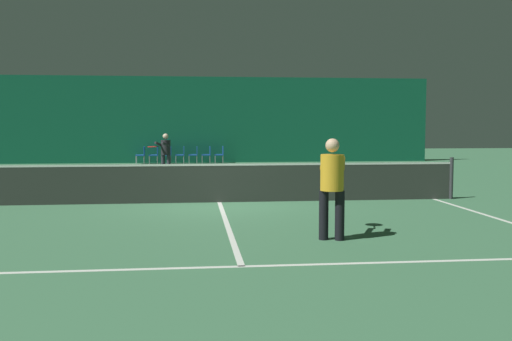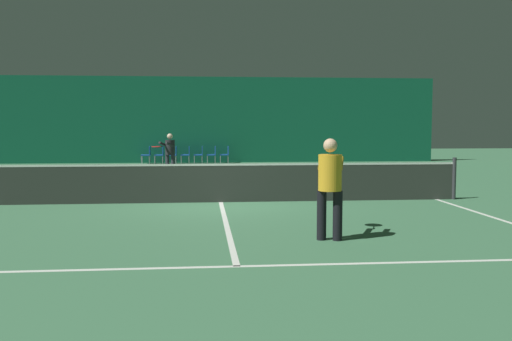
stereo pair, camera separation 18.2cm
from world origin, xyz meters
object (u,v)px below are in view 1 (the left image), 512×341
(courtside_chair_3, at_px, (181,154))
(courtside_chair_6, at_px, (220,153))
(player_far, at_px, (165,151))
(courtside_chair_2, at_px, (168,154))
(player_near, at_px, (332,181))
(courtside_chair_1, at_px, (155,154))
(courtside_chair_5, at_px, (208,153))
(courtside_chair_0, at_px, (142,154))
(tennis_net, at_px, (219,182))
(courtside_chair_4, at_px, (195,153))

(courtside_chair_3, distance_m, courtside_chair_6, 1.92)
(player_far, bearing_deg, courtside_chair_2, -150.93)
(player_near, xyz_separation_m, courtside_chair_6, (-0.91, 19.11, -0.49))
(courtside_chair_1, relative_size, courtside_chair_2, 1.00)
(courtside_chair_2, relative_size, courtside_chair_3, 1.00)
(courtside_chair_5, bearing_deg, player_near, 4.65)
(player_near, distance_m, courtside_chair_1, 19.55)
(player_near, distance_m, player_far, 12.94)
(courtside_chair_0, xyz_separation_m, courtside_chair_5, (3.21, 0.00, 0.00))
(courtside_chair_3, relative_size, courtside_chair_5, 1.00)
(courtside_chair_3, xyz_separation_m, courtside_chair_6, (1.92, 0.00, 0.00))
(courtside_chair_0, bearing_deg, player_far, 12.36)
(courtside_chair_2, bearing_deg, courtside_chair_6, 90.00)
(courtside_chair_0, distance_m, courtside_chair_6, 3.85)
(courtside_chair_1, height_order, courtside_chair_3, same)
(player_near, xyz_separation_m, player_far, (-3.31, 12.51, -0.06))
(player_near, relative_size, courtside_chair_0, 2.00)
(player_far, relative_size, courtside_chair_2, 1.87)
(courtside_chair_1, bearing_deg, tennis_net, 9.78)
(player_near, distance_m, courtside_chair_3, 19.32)
(player_far, xyz_separation_m, courtside_chair_5, (1.76, 6.60, -0.43))
(courtside_chair_0, relative_size, courtside_chair_4, 1.00)
(player_far, height_order, courtside_chair_2, player_far)
(courtside_chair_1, distance_m, courtside_chair_4, 1.92)
(player_far, relative_size, courtside_chair_6, 1.87)
(courtside_chair_3, height_order, courtside_chair_6, same)
(courtside_chair_4, height_order, courtside_chair_6, same)
(tennis_net, relative_size, player_near, 7.15)
(player_far, distance_m, courtside_chair_2, 6.61)
(courtside_chair_2, bearing_deg, courtside_chair_0, -90.00)
(courtside_chair_5, bearing_deg, tennis_net, -0.36)
(courtside_chair_6, bearing_deg, courtside_chair_3, -90.00)
(player_near, height_order, courtside_chair_1, player_near)
(courtside_chair_4, distance_m, courtside_chair_6, 1.28)
(courtside_chair_6, bearing_deg, player_near, 2.74)
(player_near, bearing_deg, courtside_chair_2, 26.54)
(player_far, xyz_separation_m, courtside_chair_2, (-0.16, 6.60, -0.43))
(tennis_net, relative_size, player_far, 7.64)
(courtside_chair_1, height_order, courtside_chair_6, same)
(courtside_chair_4, bearing_deg, courtside_chair_6, 90.00)
(courtside_chair_0, height_order, courtside_chair_3, same)
(courtside_chair_4, distance_m, courtside_chair_5, 0.64)
(courtside_chair_2, height_order, courtside_chair_5, same)
(courtside_chair_0, distance_m, courtside_chair_5, 3.21)
(courtside_chair_3, xyz_separation_m, courtside_chair_5, (1.28, 0.00, 0.00))
(courtside_chair_6, bearing_deg, player_far, -19.99)
(courtside_chair_0, bearing_deg, courtside_chair_5, 90.00)
(courtside_chair_3, bearing_deg, player_far, -4.14)
(courtside_chair_0, bearing_deg, courtside_chair_6, 90.00)
(courtside_chair_0, height_order, courtside_chair_2, same)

